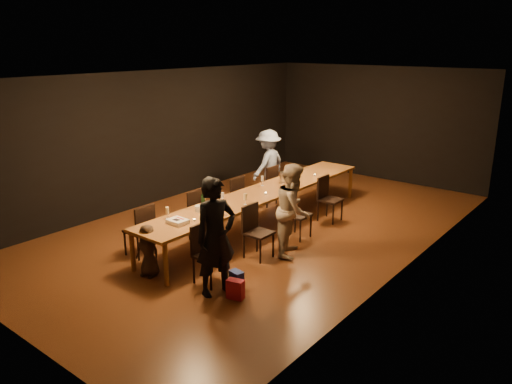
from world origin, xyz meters
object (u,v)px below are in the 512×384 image
Objects in this scene: chair_right_3 at (330,199)px; plate_stack at (200,208)px; champagne_bottle at (203,197)px; chair_left_0 at (139,230)px; table at (263,194)px; chair_left_3 at (265,185)px; birthday_cake at (178,221)px; man_blue at (268,164)px; chair_left_2 at (231,197)px; chair_right_1 at (259,232)px; woman_birthday at (216,237)px; chair_right_2 at (298,214)px; child at (148,250)px; chair_left_1 at (189,212)px; chair_right_0 at (210,255)px; woman_tan at (293,210)px; ice_bucket at (284,177)px.

chair_right_3 is 5.17× the size of plate_stack.
champagne_bottle is at bearing -24.97° from chair_right_3.
chair_left_0 is 1.12m from plate_stack.
chair_right_3 is (0.85, 1.20, -0.24)m from table.
chair_left_3 is 2.88× the size of birthday_cake.
man_blue is 5.42× the size of champagne_bottle.
table is 0.88m from chair_left_2.
chair_right_1 is 1.00× the size of chair_left_2.
chair_left_2 is at bearing 114.02° from plate_stack.
woman_birthday reaches higher than champagne_bottle.
chair_right_2 is at bearing 48.49° from champagne_bottle.
child is (-0.94, -1.63, -0.04)m from chair_right_1.
child is 0.66m from birthday_cake.
champagne_bottle is at bearing -104.25° from chair_left_1.
chair_right_3 is 3.81m from woman_birthday.
table is 3.38× the size of woman_birthday.
chair_right_0 is at bearing 23.01° from man_blue.
woman_tan is at bearing 41.68° from man_blue.
man_blue is 1.90× the size of child.
woman_tan is (0.35, 0.53, 0.35)m from chair_right_1.
chair_left_0 is at bearing -103.28° from ice_bucket.
birthday_cake reaches higher than table.
chair_left_0 is 1.00× the size of chair_left_3.
chair_right_3 is 2.08m from chair_left_2.
man_blue is (-2.37, 2.38, 0.00)m from woman_tan.
ice_bucket reaches higher than chair_right_2.
chair_right_2 is 1.70m from chair_left_2.
man_blue is (-0.31, 1.71, 0.35)m from chair_left_2.
man_blue is (-2.01, 0.51, 0.35)m from chair_right_3.
chair_left_2 is at bearing -125.22° from chair_right_1.
birthday_cake is (0.03, -2.29, 0.08)m from table.
chair_right_0 is at bearing -38.66° from plate_stack.
table is at bearing -35.31° from chair_left_1.
champagne_bottle is at bearing -41.51° from chair_right_2.
plate_stack is at bearing -42.58° from chair_left_0.
chair_right_1 is 1.12m from plate_stack.
chair_right_3 is at bearing 70.82° from plate_stack.
chair_right_2 is 2.08m from chair_left_1.
chair_left_1 is at bearing 79.70° from woman_tan.
chair_right_2 is 4.34× the size of ice_bucket.
chair_left_1 reaches higher than plate_stack.
chair_right_3 is 1.09× the size of child.
chair_right_2 is 0.57× the size of man_blue.
chair_left_3 is at bearing -154.72° from chair_right_0.
chair_left_1 is (-1.70, 1.20, 0.00)m from chair_right_0.
man_blue is at bearing 141.68° from ice_bucket.
chair_left_0 is 1.00× the size of chair_left_1.
woman_birthday is 5.50× the size of birthday_cake.
ice_bucket is at bearing 78.65° from child.
chair_left_2 is at bearing -54.78° from chair_right_3.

